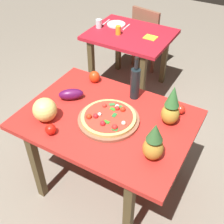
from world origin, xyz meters
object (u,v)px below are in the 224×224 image
(pizza_board, at_px, (109,120))
(drinking_glass_juice, at_px, (118,30))
(background_table, at_px, (130,43))
(pineapple_left, at_px, (171,107))
(tomato_beside_pepper, at_px, (180,109))
(drinking_glass_water, at_px, (99,24))
(pizza, at_px, (109,117))
(fork_utensil, at_px, (106,22))
(dinner_plate, at_px, (116,24))
(melon, at_px, (45,110))
(knife_utensil, at_px, (126,27))
(bell_pepper, at_px, (94,77))
(tomato_by_bottle, at_px, (51,129))
(wine_bottle, at_px, (135,83))
(dining_chair, at_px, (149,34))
(eggplant, at_px, (71,94))
(napkin_folded, at_px, (150,37))
(pineapple_right, at_px, (154,143))
(display_table, at_px, (107,126))

(pizza_board, height_order, drinking_glass_juice, drinking_glass_juice)
(background_table, distance_m, pineapple_left, 1.55)
(tomato_beside_pepper, relative_size, drinking_glass_water, 0.74)
(pizza, bearing_deg, fork_utensil, 121.33)
(dinner_plate, bearing_deg, pizza_board, -62.64)
(melon, xyz_separation_m, fork_utensil, (-0.52, 1.75, -0.09))
(pineapple_left, bearing_deg, knife_utensil, 128.28)
(bell_pepper, xyz_separation_m, drinking_glass_juice, (-0.28, 0.93, 0.00))
(pizza_board, bearing_deg, tomato_by_bottle, -132.12)
(background_table, relative_size, pineapple_left, 2.93)
(drinking_glass_juice, xyz_separation_m, drinking_glass_water, (-0.28, 0.04, 0.00))
(wine_bottle, distance_m, fork_utensil, 1.53)
(background_table, distance_m, fork_utensil, 0.43)
(drinking_glass_water, bearing_deg, dining_chair, 60.85)
(bell_pepper, xyz_separation_m, drinking_glass_water, (-0.56, 0.98, 0.00))
(drinking_glass_juice, height_order, drinking_glass_water, same)
(dinner_plate, relative_size, fork_utensil, 1.22)
(background_table, height_order, drinking_glass_water, drinking_glass_water)
(wine_bottle, height_order, eggplant, wine_bottle)
(pizza, xyz_separation_m, napkin_folded, (-0.30, 1.42, -0.04))
(tomato_beside_pepper, xyz_separation_m, tomato_by_bottle, (-0.71, -0.67, 0.00))
(pizza, height_order, tomato_beside_pepper, pizza)
(napkin_folded, bearing_deg, drinking_glass_juice, -163.61)
(dinner_plate, bearing_deg, drinking_glass_juice, -55.90)
(wine_bottle, bearing_deg, napkin_folded, 107.18)
(wine_bottle, distance_m, knife_utensil, 1.37)
(drinking_glass_juice, bearing_deg, pineapple_left, -46.87)
(drinking_glass_water, bearing_deg, dinner_plate, 50.71)
(pineapple_left, xyz_separation_m, pineapple_right, (0.03, -0.37, -0.01))
(fork_utensil, bearing_deg, background_table, -20.58)
(knife_utensil, height_order, napkin_folded, knife_utensil)
(bell_pepper, xyz_separation_m, dinner_plate, (-0.42, 1.15, -0.04))
(melon, height_order, drinking_glass_juice, melon)
(background_table, height_order, tomato_by_bottle, tomato_by_bottle)
(bell_pepper, height_order, drinking_glass_water, bell_pepper)
(melon, height_order, dinner_plate, melon)
(tomato_beside_pepper, bearing_deg, pineapple_right, -90.78)
(pineapple_left, xyz_separation_m, bell_pepper, (-0.76, 0.18, -0.10))
(wine_bottle, xyz_separation_m, fork_utensil, (-0.97, 1.18, -0.14))
(pineapple_right, height_order, drinking_glass_water, pineapple_right)
(pizza, xyz_separation_m, melon, (-0.41, -0.21, 0.05))
(drinking_glass_water, height_order, fork_utensil, drinking_glass_water)
(fork_utensil, bearing_deg, display_table, -63.07)
(tomato_by_bottle, relative_size, knife_utensil, 0.44)
(pizza_board, relative_size, napkin_folded, 3.27)
(dining_chair, bearing_deg, tomato_by_bottle, 107.06)
(melon, bearing_deg, napkin_folded, 85.84)
(display_table, bearing_deg, pizza_board, -38.87)
(eggplant, relative_size, drinking_glass_water, 2.03)
(display_table, xyz_separation_m, melon, (-0.38, -0.24, 0.18))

